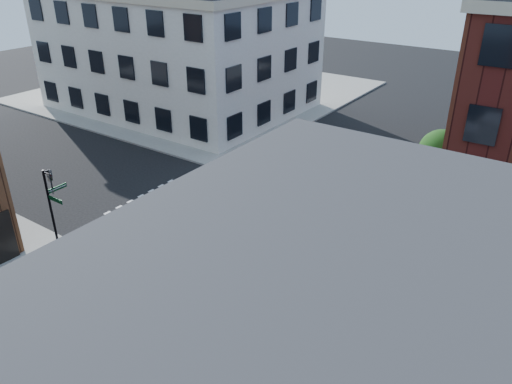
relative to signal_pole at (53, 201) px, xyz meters
The scene contains 8 objects.
ground 9.90m from the signal_pole, 44.81° to the left, with size 120.00×120.00×0.00m, color black.
sidewalk_nw 31.27m from the signal_pole, 117.29° to the left, with size 30.00×30.00×0.15m, color gray.
building_nw 25.92m from the signal_pole, 118.43° to the left, with size 22.00×16.00×11.00m, color silver.
tree_near 21.94m from the signal_pole, 49.38° to the left, with size 2.69×2.69×4.49m.
tree_far 26.78m from the signal_pole, 57.77° to the left, with size 2.43×2.43×4.07m.
signal_pole is the anchor object (origin of this frame).
box_truck 17.05m from the signal_pole, 12.17° to the left, with size 7.28×2.34×3.27m.
traffic_cone 5.22m from the signal_pole, 12.31° to the left, with size 0.52×0.52×0.73m.
Camera 1 is at (14.30, -18.91, 14.48)m, focal length 35.00 mm.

